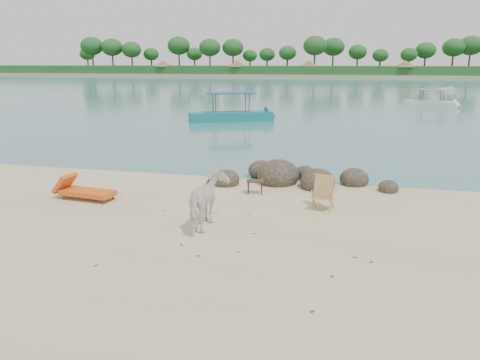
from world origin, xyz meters
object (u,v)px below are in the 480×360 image
object	(u,v)px
boulders	(293,178)
lounge_chair	(88,190)
cow	(208,202)
boat_near	(231,98)
side_table	(255,188)
deck_chair	(323,194)

from	to	relation	value
boulders	lounge_chair	distance (m)	6.83
cow	boat_near	size ratio (longest dim) A/B	0.25
side_table	deck_chair	bearing A→B (deg)	-36.93
boulders	cow	distance (m)	5.29
side_table	lounge_chair	distance (m)	5.21
side_table	boat_near	world-z (taller)	boat_near
lounge_chair	boat_near	world-z (taller)	boat_near
side_table	lounge_chair	bearing A→B (deg)	-167.71
boulders	side_table	world-z (taller)	boulders
cow	boat_near	xyz separation A→B (m)	(-5.31, 22.35, 0.94)
deck_chair	side_table	bearing A→B (deg)	164.12
boulders	deck_chair	world-z (taller)	deck_chair
boulders	lounge_chair	xyz separation A→B (m)	(-5.85, -3.53, 0.11)
cow	lounge_chair	bearing A→B (deg)	-21.25
cow	side_table	bearing A→B (deg)	-100.36
cow	lounge_chair	xyz separation A→B (m)	(-4.36, 1.52, -0.39)
cow	deck_chair	world-z (taller)	cow
cow	side_table	world-z (taller)	cow
boulders	boat_near	size ratio (longest dim) A/B	0.91
cow	boat_near	distance (m)	22.99
side_table	deck_chair	xyz separation A→B (m)	(2.22, -1.19, 0.26)
lounge_chair	deck_chair	bearing A→B (deg)	12.03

